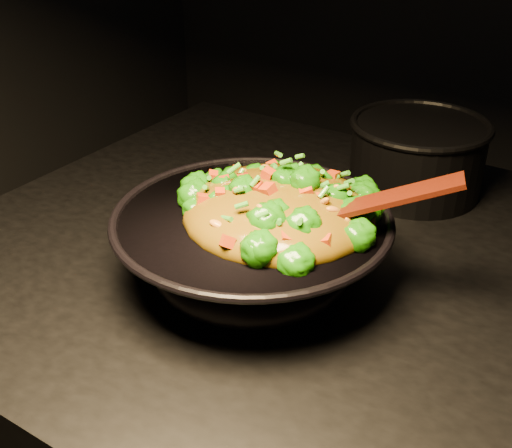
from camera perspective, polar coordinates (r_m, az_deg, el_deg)
The scene contains 4 objects.
wok at distance 0.85m, azimuth -0.37°, elevation -2.30°, with size 0.35×0.35×0.10m, color black, non-canonical shape.
stir_fry at distance 0.81m, azimuth 2.12°, elevation 3.44°, with size 0.25×0.25×0.09m, color #1C6707, non-canonical shape.
spatula at distance 0.78m, azimuth 9.35°, elevation 1.66°, with size 0.24×0.04×0.01m, color #321005.
back_pot at distance 1.12m, azimuth 14.10°, elevation 5.86°, with size 0.22×0.22×0.13m, color black.
Camera 1 is at (0.29, -0.71, 1.40)m, focal length 45.00 mm.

